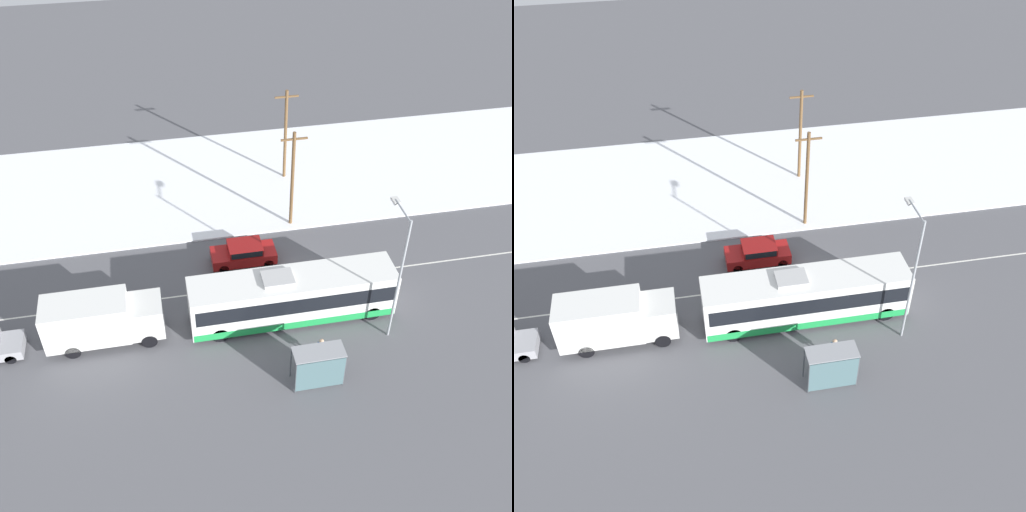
% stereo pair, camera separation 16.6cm
% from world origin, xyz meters
% --- Properties ---
extents(ground_plane, '(120.00, 120.00, 0.00)m').
position_xyz_m(ground_plane, '(0.00, 0.00, 0.00)').
color(ground_plane, '#56565B').
extents(snow_lot, '(80.00, 14.58, 0.12)m').
position_xyz_m(snow_lot, '(0.00, 12.55, 0.06)').
color(snow_lot, white).
rests_on(snow_lot, ground_plane).
extents(lane_marking_center, '(60.00, 0.12, 0.00)m').
position_xyz_m(lane_marking_center, '(0.00, 0.00, 0.00)').
color(lane_marking_center, silver).
rests_on(lane_marking_center, ground_plane).
extents(city_bus, '(12.20, 2.57, 3.37)m').
position_xyz_m(city_bus, '(-1.69, -2.99, 1.64)').
color(city_bus, white).
rests_on(city_bus, ground_plane).
extents(box_truck, '(6.67, 2.30, 3.11)m').
position_xyz_m(box_truck, '(-12.79, -2.78, 1.71)').
color(box_truck, silver).
rests_on(box_truck, ground_plane).
extents(sedan_car, '(4.29, 1.80, 1.51)m').
position_xyz_m(sedan_car, '(-3.62, 2.49, 0.82)').
color(sedan_car, maroon).
rests_on(sedan_car, ground_plane).
extents(pedestrian_at_stop, '(0.61, 0.27, 1.70)m').
position_xyz_m(pedestrian_at_stop, '(-0.90, -6.65, 1.04)').
color(pedestrian_at_stop, '#23232D').
rests_on(pedestrian_at_stop, ground_plane).
extents(bus_shelter, '(2.75, 1.20, 2.40)m').
position_xyz_m(bus_shelter, '(-1.49, -8.27, 1.67)').
color(bus_shelter, gray).
rests_on(bus_shelter, ground_plane).
extents(streetlamp, '(0.36, 2.43, 8.40)m').
position_xyz_m(streetlamp, '(3.54, -5.14, 5.20)').
color(streetlamp, '#9EA3A8').
rests_on(streetlamp, ground_plane).
extents(utility_pole_roadside, '(1.80, 0.24, 7.44)m').
position_xyz_m(utility_pole_roadside, '(0.42, 5.98, 3.90)').
color(utility_pole_roadside, brown).
rests_on(utility_pole_roadside, ground_plane).
extents(utility_pole_snowlot, '(1.80, 0.24, 7.44)m').
position_xyz_m(utility_pole_snowlot, '(1.36, 12.13, 3.90)').
color(utility_pole_snowlot, brown).
rests_on(utility_pole_snowlot, ground_plane).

